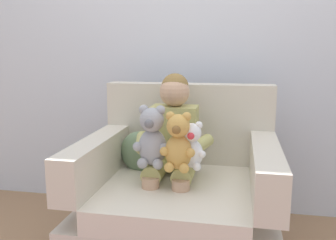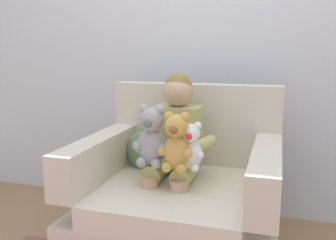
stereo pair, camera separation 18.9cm
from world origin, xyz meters
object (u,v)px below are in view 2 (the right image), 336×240
object	(u,v)px
seated_child	(175,140)
plush_white	(191,147)
plush_honey	(176,143)
armchair	(181,202)
plush_grey	(152,138)
throw_pillow	(145,152)

from	to	relation	value
seated_child	plush_white	bearing A→B (deg)	-53.52
seated_child	plush_honey	size ratio (longest dim) A/B	2.75
seated_child	plush_white	xyz separation A→B (m)	(0.13, -0.16, 0.01)
armchair	plush_white	bearing A→B (deg)	-56.93
armchair	plush_grey	world-z (taller)	armchair
plush_honey	throw_pillow	size ratio (longest dim) A/B	1.15
seated_child	plush_grey	world-z (taller)	seated_child
armchair	plush_honey	bearing A→B (deg)	-84.17
armchair	seated_child	bearing A→B (deg)	143.69
plush_white	throw_pillow	size ratio (longest dim) A/B	0.95
plush_honey	plush_white	world-z (taller)	plush_honey
plush_honey	plush_grey	world-z (taller)	plush_grey
plush_grey	plush_white	xyz separation A→B (m)	(0.21, 0.00, -0.04)
plush_honey	plush_grey	xyz separation A→B (m)	(-0.14, 0.04, 0.01)
armchair	plush_grey	distance (m)	0.43
plush_white	armchair	bearing A→B (deg)	121.94
plush_honey	plush_grey	distance (m)	0.15
armchair	plush_white	world-z (taller)	armchair
plush_white	seated_child	bearing A→B (deg)	128.00
plush_honey	throw_pillow	distance (m)	0.44
seated_child	throw_pillow	size ratio (longest dim) A/B	3.17
seated_child	plush_honey	bearing A→B (deg)	-74.26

